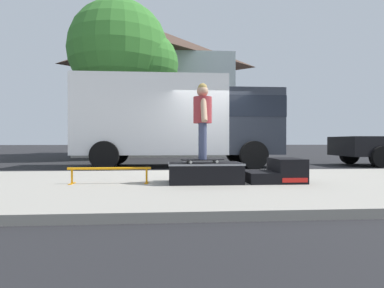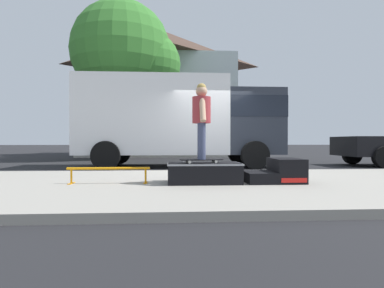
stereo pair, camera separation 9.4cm
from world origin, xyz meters
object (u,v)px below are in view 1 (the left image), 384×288
kicker_ramp (278,172)px  skater_kid (203,115)px  skate_box (205,172)px  box_truck (180,118)px  street_tree_main (125,54)px  grind_rail (110,171)px  skateboard (203,160)px

kicker_ramp → skater_kid: size_ratio=0.75×
skate_box → box_truck: bearing=92.9°
skate_box → kicker_ramp: kicker_ramp is taller
box_truck → street_tree_main: size_ratio=0.89×
kicker_ramp → grind_rail: kicker_ramp is taller
skater_kid → street_tree_main: 11.07m
skater_kid → box_truck: size_ratio=0.20×
skate_box → skateboard: 0.24m
skateboard → box_truck: (-0.22, 5.33, 1.15)m
grind_rail → skateboard: size_ratio=1.86×
skate_box → street_tree_main: (-2.79, 9.99, 4.85)m
grind_rail → street_tree_main: (-1.04, 9.96, 4.82)m
skateboard → street_tree_main: 11.38m
kicker_ramp → grind_rail: (-3.14, 0.03, 0.04)m
kicker_ramp → street_tree_main: street_tree_main is taller
skateboard → skater_kid: bearing=82.9°
street_tree_main → kicker_ramp: bearing=-67.3°
kicker_ramp → skater_kid: bearing=-178.4°
street_tree_main → skater_kid: bearing=-74.7°
skate_box → skater_kid: size_ratio=0.96×
grind_rail → skater_kid: bearing=-2.2°
skate_box → street_tree_main: 11.45m
skater_kid → box_truck: 5.35m
kicker_ramp → skater_kid: (-1.45, -0.04, 1.08)m
skater_kid → skate_box: bearing=40.0°
street_tree_main → skate_box: bearing=-74.4°
skater_kid → kicker_ramp: bearing=1.6°
grind_rail → street_tree_main: street_tree_main is taller
kicker_ramp → grind_rail: bearing=179.5°
grind_rail → skater_kid: (1.70, -0.07, 1.04)m
grind_rail → street_tree_main: 11.12m
kicker_ramp → street_tree_main: 11.87m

